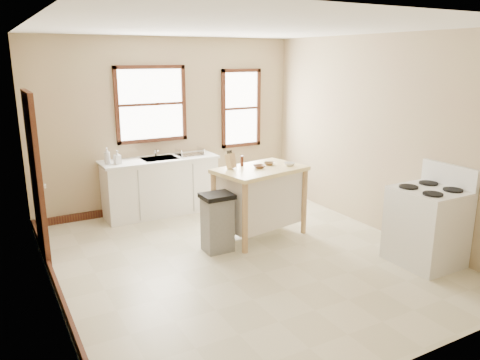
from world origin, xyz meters
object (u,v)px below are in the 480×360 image
soap_bottle_b (117,157)px  pepper_grinder (242,161)px  trash_bin (217,222)px  bowl_c (290,164)px  soap_bottle_a (107,156)px  bowl_a (259,167)px  dish_rack (190,152)px  knife_block (231,162)px  bowl_b (269,164)px  gas_stove (428,216)px  kitchen_island (260,202)px

soap_bottle_b → pepper_grinder: pepper_grinder is taller
soap_bottle_b → trash_bin: bearing=-76.9°
trash_bin → bowl_c: bearing=5.2°
soap_bottle_a → bowl_a: bearing=-24.0°
soap_bottle_a → bowl_c: size_ratio=1.65×
dish_rack → knife_block: knife_block is taller
soap_bottle_a → dish_rack: 1.33m
soap_bottle_b → bowl_b: soap_bottle_b is taller
dish_rack → bowl_c: bearing=-66.0°
knife_block → bowl_b: size_ratio=1.31×
soap_bottle_a → trash_bin: (0.94, -1.82, -0.65)m
knife_block → bowl_b: bearing=-21.1°
soap_bottle_a → pepper_grinder: size_ratio=1.65×
trash_bin → pepper_grinder: bearing=34.6°
trash_bin → gas_stove: size_ratio=0.64×
bowl_a → knife_block: bearing=157.2°
bowl_c → soap_bottle_a: bearing=141.2°
dish_rack → bowl_c: (0.81, -1.68, 0.05)m
soap_bottle_a → dish_rack: (1.33, -0.04, -0.07)m
dish_rack → bowl_a: bearing=-78.8°
bowl_a → trash_bin: bearing=-165.3°
soap_bottle_a → soap_bottle_b: soap_bottle_a is taller
kitchen_island → gas_stove: gas_stove is taller
soap_bottle_a → trash_bin: bearing=-42.9°
dish_rack → bowl_c: bowl_c is taller
trash_bin → gas_stove: (2.07, -1.58, 0.22)m
gas_stove → soap_bottle_b: bearing=130.8°
soap_bottle_b → bowl_b: (1.78, -1.46, -0.01)m
soap_bottle_a → knife_block: knife_block is taller
kitchen_island → bowl_a: size_ratio=7.41×
soap_bottle_b → dish_rack: 1.20m
bowl_a → bowl_c: 0.46m
pepper_grinder → soap_bottle_b: bearing=136.2°
dish_rack → pepper_grinder: bearing=-83.1°
bowl_b → gas_stove: bearing=-59.6°
kitchen_island → soap_bottle_b: bearing=124.6°
bowl_b → bowl_a: bearing=-157.4°
bowl_a → bowl_b: size_ratio=1.08×
soap_bottle_a → kitchen_island: soap_bottle_a is taller
soap_bottle_a → bowl_c: 2.74m
soap_bottle_a → bowl_b: size_ratio=1.63×
pepper_grinder → dish_rack: bearing=98.6°
dish_rack → kitchen_island: 1.69m
knife_block → trash_bin: knife_block is taller
kitchen_island → bowl_b: bearing=13.6°
dish_rack → knife_block: size_ratio=2.07×
pepper_grinder → gas_stove: (1.47, -1.99, -0.46)m
bowl_a → gas_stove: bearing=-53.4°
soap_bottle_a → bowl_a: (1.69, -1.62, -0.03)m
knife_block → gas_stove: bearing=-64.1°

